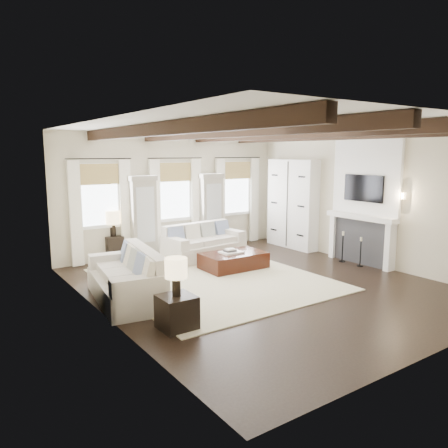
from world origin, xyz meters
TOP-DOWN VIEW (x-y plane):
  - ground at (0.00, 0.00)m, footprint 7.50×7.50m
  - room_shell at (0.75, 0.90)m, footprint 6.54×7.54m
  - area_rug at (-0.60, 0.88)m, footprint 4.14×4.66m
  - sofa_back at (0.23, 2.65)m, footprint 2.17×1.15m
  - sofa_left at (-2.60, 0.66)m, footprint 1.30×2.33m
  - ottoman at (0.27, 1.35)m, footprint 1.47×0.93m
  - tray at (0.20, 1.35)m, footprint 0.51×0.39m
  - book_lower at (0.17, 1.37)m, footprint 0.26×0.20m
  - book_upper at (0.17, 1.35)m, footprint 0.22×0.17m
  - side_table_front at (-2.51, -1.02)m, footprint 0.53×0.53m
  - lamp_front at (-2.51, -1.02)m, footprint 0.34×0.34m
  - side_table_back at (-1.74, 3.73)m, footprint 0.41×0.41m
  - lamp_back at (-1.74, 3.73)m, footprint 0.37×0.37m
  - candlestick_near at (2.90, -0.18)m, footprint 0.14×0.14m
  - candlestick_far at (2.90, 0.36)m, footprint 0.15×0.15m

SIDE VIEW (x-z plane):
  - ground at x=0.00m, z-range 0.00..0.00m
  - area_rug at x=-0.60m, z-range 0.00..0.02m
  - ottoman at x=0.27m, z-range 0.00..0.38m
  - side_table_front at x=-2.51m, z-range 0.00..0.53m
  - candlestick_near at x=2.90m, z-range -0.06..0.64m
  - side_table_back at x=-1.74m, z-range 0.00..0.62m
  - candlestick_far at x=2.90m, z-range -0.07..0.70m
  - sofa_back at x=0.23m, z-range -0.09..0.80m
  - sofa_left at x=-2.60m, z-range -0.09..0.86m
  - tray at x=0.20m, z-range 0.38..0.42m
  - book_lower at x=0.17m, z-range 0.42..0.46m
  - book_upper at x=0.17m, z-range 0.46..0.49m
  - lamp_front at x=-2.51m, z-range 0.63..1.23m
  - lamp_back at x=-1.74m, z-range 0.74..1.38m
  - room_shell at x=0.75m, z-range 0.28..3.50m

